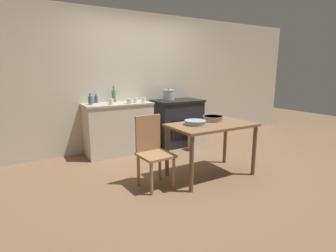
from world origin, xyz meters
TOP-DOWN VIEW (x-y plane):
  - ground_plane at (0.00, 0.00)m, footprint 14.00×14.00m
  - wall_back at (0.00, 1.58)m, footprint 8.00×0.07m
  - counter_cabinet at (-0.55, 1.28)m, footprint 1.19×0.57m
  - stove at (0.68, 1.24)m, footprint 0.95×0.65m
  - work_table at (0.22, -0.38)m, footprint 1.19×0.70m
  - chair at (-0.64, -0.26)m, footprint 0.43×0.43m
  - flour_sack at (0.79, 0.75)m, footprint 0.26×0.18m
  - stock_pot at (0.52, 1.31)m, footprint 0.24×0.24m
  - mixing_bowl_large at (0.37, -0.23)m, footprint 0.30×0.30m
  - mixing_bowl_small at (-0.01, -0.31)m, footprint 0.29×0.29m
  - bottle_far_left at (-0.87, 1.49)m, footprint 0.06×0.06m
  - bottle_left at (-1.01, 1.31)m, footprint 0.07×0.07m
  - bottle_mid_left at (-0.56, 1.45)m, footprint 0.07×0.07m
  - cup_center_left at (-0.39, 1.10)m, footprint 0.09×0.09m
  - cup_center at (-0.71, 1.14)m, footprint 0.08×0.08m
  - cup_center_right at (-0.09, 1.16)m, footprint 0.08×0.08m
  - cup_mid_right at (-0.23, 1.20)m, footprint 0.07×0.07m

SIDE VIEW (x-z plane):
  - ground_plane at x=0.00m, z-range 0.00..0.00m
  - flour_sack at x=0.79m, z-range 0.00..0.30m
  - stove at x=0.68m, z-range 0.00..0.91m
  - counter_cabinet at x=-0.55m, z-range 0.00..0.92m
  - chair at x=-0.64m, z-range 0.03..0.95m
  - work_table at x=0.22m, z-range 0.27..1.03m
  - mixing_bowl_small at x=-0.01m, z-range 0.76..0.82m
  - mixing_bowl_large at x=0.37m, z-range 0.76..0.83m
  - cup_center_right at x=-0.09m, z-range 0.92..1.00m
  - cup_mid_right at x=-0.23m, z-range 0.92..1.00m
  - cup_center_left at x=-0.39m, z-range 0.92..1.00m
  - cup_center at x=-0.71m, z-range 0.92..1.02m
  - bottle_far_left at x=-0.87m, z-range 0.90..1.06m
  - bottle_left at x=-1.01m, z-range 0.90..1.09m
  - stock_pot at x=0.52m, z-range 0.90..1.12m
  - bottle_mid_left at x=-0.56m, z-range 0.89..1.18m
  - wall_back at x=0.00m, z-range 0.00..2.55m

